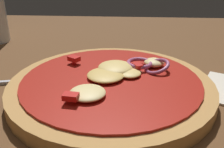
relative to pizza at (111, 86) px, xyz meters
The scene contains 2 objects.
dining_table 0.03m from the pizza, 123.24° to the left, with size 1.44×0.96×0.03m.
pizza is the anchor object (origin of this frame).
Camera 1 is at (0.03, -0.32, 0.20)m, focal length 41.58 mm.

